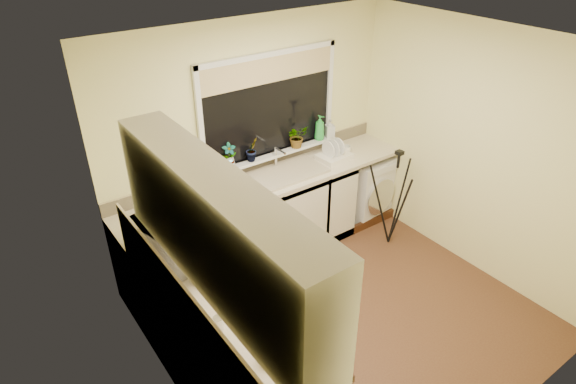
{
  "coord_description": "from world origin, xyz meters",
  "views": [
    {
      "loc": [
        -2.38,
        -2.41,
        3.3
      ],
      "look_at": [
        -0.24,
        0.55,
        1.15
      ],
      "focal_mm": 30.53,
      "sensor_mm": 36.0,
      "label": 1
    }
  ],
  "objects": [
    {
      "name": "ceiling",
      "position": [
        0.0,
        0.0,
        2.45
      ],
      "size": [
        3.2,
        3.2,
        0.0
      ],
      "primitive_type": "plane",
      "rotation": [
        3.14,
        0.0,
        0.0
      ],
      "color": "white",
      "rests_on": "ground"
    },
    {
      "name": "upper_cabinet",
      "position": [
        -1.44,
        -0.45,
        1.8
      ],
      "size": [
        0.28,
        1.9,
        0.7
      ],
      "primitive_type": "cube",
      "color": "silver",
      "rests_on": "wall_left"
    },
    {
      "name": "plant_b",
      "position": [
        -0.06,
        1.42,
        1.17
      ],
      "size": [
        0.16,
        0.14,
        0.24
      ],
      "primitive_type": "imported",
      "rotation": [
        0.0,
        0.0,
        0.31
      ],
      "color": "#999999",
      "rests_on": "windowsill"
    },
    {
      "name": "dish_rack",
      "position": [
        0.84,
        1.18,
        0.93
      ],
      "size": [
        0.37,
        0.29,
        0.05
      ],
      "primitive_type": "cube",
      "rotation": [
        0.0,
        0.0,
        0.06
      ],
      "color": "white",
      "rests_on": "worktop_back"
    },
    {
      "name": "splashback_back",
      "position": [
        0.0,
        1.49,
        0.97
      ],
      "size": [
        3.2,
        0.02,
        0.14
      ],
      "primitive_type": "cube",
      "color": "beige",
      "rests_on": "wall_back"
    },
    {
      "name": "wall_back",
      "position": [
        0.0,
        1.5,
        1.23
      ],
      "size": [
        3.2,
        0.0,
        3.2
      ],
      "primitive_type": "plane",
      "rotation": [
        1.57,
        0.0,
        0.0
      ],
      "color": "#F4EEA2",
      "rests_on": "ground"
    },
    {
      "name": "wall_right",
      "position": [
        1.6,
        0.0,
        1.23
      ],
      "size": [
        0.0,
        3.0,
        3.0
      ],
      "primitive_type": "plane",
      "rotation": [
        1.57,
        0.0,
        -1.57
      ],
      "color": "#F4EEA2",
      "rests_on": "ground"
    },
    {
      "name": "splashback_left",
      "position": [
        -1.59,
        -0.3,
        1.12
      ],
      "size": [
        0.02,
        2.4,
        0.45
      ],
      "primitive_type": "cube",
      "color": "beige",
      "rests_on": "wall_left"
    },
    {
      "name": "worktop_back",
      "position": [
        0.0,
        1.2,
        0.88
      ],
      "size": [
        3.2,
        0.6,
        0.04
      ],
      "primitive_type": "cube",
      "color": "beige",
      "rests_on": "base_cabinet_back"
    },
    {
      "name": "sink",
      "position": [
        0.2,
        1.2,
        0.91
      ],
      "size": [
        0.82,
        0.46,
        0.03
      ],
      "primitive_type": "cube",
      "color": "tan",
      "rests_on": "worktop_back"
    },
    {
      "name": "cup_back",
      "position": [
        1.04,
        1.21,
        0.94
      ],
      "size": [
        0.13,
        0.13,
        0.09
      ],
      "primitive_type": "imported",
      "rotation": [
        0.0,
        0.0,
        -0.23
      ],
      "color": "white",
      "rests_on": "worktop_back"
    },
    {
      "name": "laptop",
      "position": [
        -0.45,
        1.25,
        0.97
      ],
      "size": [
        0.42,
        0.42,
        0.26
      ],
      "rotation": [
        0.0,
        0.0,
        0.15
      ],
      "color": "#A2A3AA",
      "rests_on": "worktop_back"
    },
    {
      "name": "steel_jar",
      "position": [
        -1.4,
        -0.27,
        0.95
      ],
      "size": [
        0.07,
        0.07,
        0.1
      ],
      "primitive_type": "cylinder",
      "color": "silver",
      "rests_on": "worktop_left"
    },
    {
      "name": "wall_left",
      "position": [
        -1.6,
        0.0,
        1.23
      ],
      "size": [
        0.0,
        3.0,
        3.0
      ],
      "primitive_type": "plane",
      "rotation": [
        1.57,
        0.0,
        1.57
      ],
      "color": "#F4EEA2",
      "rests_on": "ground"
    },
    {
      "name": "base_cabinet_left",
      "position": [
        -1.3,
        -0.3,
        0.43
      ],
      "size": [
        0.54,
        2.4,
        0.86
      ],
      "primitive_type": "cube",
      "color": "silver",
      "rests_on": "floor"
    },
    {
      "name": "wall_front",
      "position": [
        0.0,
        -1.5,
        1.23
      ],
      "size": [
        3.2,
        0.0,
        3.2
      ],
      "primitive_type": "plane",
      "rotation": [
        -1.57,
        0.0,
        0.0
      ],
      "color": "#F4EEA2",
      "rests_on": "ground"
    },
    {
      "name": "washing_machine",
      "position": [
        1.34,
        1.19,
        0.39
      ],
      "size": [
        0.59,
        0.57,
        0.77
      ],
      "primitive_type": "cube",
      "rotation": [
        0.0,
        0.0,
        0.08
      ],
      "color": "white",
      "rests_on": "floor"
    },
    {
      "name": "tripod",
      "position": [
        1.17,
        0.57,
        0.57
      ],
      "size": [
        0.68,
        0.68,
        1.14
      ],
      "primitive_type": null,
      "rotation": [
        0.0,
        0.0,
        0.24
      ],
      "color": "black",
      "rests_on": "floor"
    },
    {
      "name": "worktop_left",
      "position": [
        -1.3,
        -0.3,
        0.88
      ],
      "size": [
        0.6,
        2.4,
        0.04
      ],
      "primitive_type": "cube",
      "color": "beige",
      "rests_on": "base_cabinet_left"
    },
    {
      "name": "soap_bottle_clear",
      "position": [
        0.95,
        1.4,
        1.15
      ],
      "size": [
        0.12,
        0.12,
        0.21
      ],
      "primitive_type": "imported",
      "rotation": [
        0.0,
        0.0,
        -0.32
      ],
      "color": "#999999",
      "rests_on": "windowsill"
    },
    {
      "name": "kettle",
      "position": [
        -1.24,
        0.22,
        0.99
      ],
      "size": [
        0.14,
        0.14,
        0.19
      ],
      "primitive_type": "cylinder",
      "color": "white",
      "rests_on": "worktop_left"
    },
    {
      "name": "floor",
      "position": [
        0.0,
        0.0,
        0.0
      ],
      "size": [
        3.2,
        3.2,
        0.0
      ],
      "primitive_type": "plane",
      "color": "brown",
      "rests_on": "ground"
    },
    {
      "name": "base_cabinet_back",
      "position": [
        -0.33,
        1.2,
        0.43
      ],
      "size": [
        2.55,
        0.6,
        0.86
      ],
      "primitive_type": "cube",
      "color": "silver",
      "rests_on": "floor"
    },
    {
      "name": "glass_jug",
      "position": [
        -1.23,
        -0.91,
        0.98
      ],
      "size": [
        0.11,
        0.11,
        0.16
      ],
      "primitive_type": "cylinder",
      "color": "silver",
      "rests_on": "worktop_left"
    },
    {
      "name": "cup_left",
      "position": [
        -1.27,
        -0.66,
        0.94
      ],
      "size": [
        0.12,
        0.12,
        0.09
      ],
      "primitive_type": "imported",
      "rotation": [
        0.0,
        0.0,
        0.29
      ],
      "color": "beige",
      "rests_on": "worktop_left"
    },
    {
      "name": "plant_a",
      "position": [
        -0.32,
        1.42,
        1.18
      ],
      "size": [
        0.15,
        0.12,
        0.26
      ],
      "primitive_type": "imported",
      "rotation": [
        0.0,
        0.0,
        -0.27
      ],
      "color": "#999999",
      "rests_on": "windowsill"
    },
    {
      "name": "faucet",
      "position": [
        0.2,
        1.38,
        1.02
      ],
      "size": [
        0.03,
        0.03,
        0.24
      ],
      "primitive_type": "cylinder",
      "color": "silver",
      "rests_on": "worktop_back"
    },
    {
      "name": "window_glass",
      "position": [
        0.2,
        1.49,
        1.55
      ],
      "size": [
        1.5,
        0.02,
        1.0
      ],
      "primitive_type": "cube",
      "color": "black",
      "rests_on": "wall_back"
    },
    {
      "name": "window_blind",
      "position": [
        0.2,
        1.46,
        1.92
      ],
      "size": [
        1.5,
        0.02,
        0.25
      ],
      "primitive_type": "cube",
      "color": "tan",
      "rests_on": "wall_back"
    },
    {
      "name": "soap_bottle_green",
      "position": [
        0.81,
        1.42,
        1.19
      ],
      "size": [
        0.14,
        0.14,
        0.28
      ],
      "primitive_type": "imported",
      "rotation": [
        0.0,
        0.0,
        0.32
      ],
      "color": "green",
      "rests_on": "windowsill"
    },
    {
      "name": "microwave",
      "position": [
        -1.32,
        0.6,
        1.07
      ],
      "size": [
        0.55,
        0.69,
        0.33
      ],
      "primitive_type": "imported",
      "rotation": [
        0.0,
        0.0,
        1.84
      ],
      "color": "white",
      "rests_on": "worktop_left"
    },
    {
      "name": "plant_d",
      "position": [
        0.49,
        1.41,
        1.17
      ],
      "size": [
        0.23,
        0.2,
        0.25
      ],
      "primitive_type": "imported",
      "rotation": [
        0.0,
        0.0,
        -0.03
      ],
      "color": "#999999",
      "rests_on": "windowsill"
    },
    {
      "name": "windowsill",
      "position": [
        0.2,
        1.43,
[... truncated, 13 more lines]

